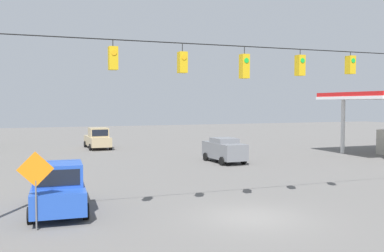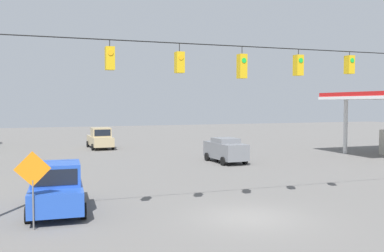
# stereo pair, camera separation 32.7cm
# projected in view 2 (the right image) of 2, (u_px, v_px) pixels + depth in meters

# --- Properties ---
(ground_plane) EXTENTS (140.00, 140.00, 0.00)m
(ground_plane) POSITION_uv_depth(u_px,v_px,m) (249.00, 218.00, 16.96)
(ground_plane) COLOR #605E5B
(overhead_signal_span) EXTENTS (22.32, 0.38, 7.44)m
(overhead_signal_span) POSITION_uv_depth(u_px,v_px,m) (242.00, 95.00, 17.40)
(overhead_signal_span) COLOR slate
(overhead_signal_span) RESTS_ON ground_plane
(sedan_grey_oncoming_far) EXTENTS (2.18, 4.41, 1.89)m
(sedan_grey_oncoming_far) POSITION_uv_depth(u_px,v_px,m) (225.00, 150.00, 32.74)
(sedan_grey_oncoming_far) COLOR slate
(sedan_grey_oncoming_far) RESTS_ON ground_plane
(pickup_truck_tan_withflow_deep) EXTENTS (2.29, 5.17, 2.12)m
(pickup_truck_tan_withflow_deep) POSITION_uv_depth(u_px,v_px,m) (100.00, 139.00, 42.88)
(pickup_truck_tan_withflow_deep) COLOR tan
(pickup_truck_tan_withflow_deep) RESTS_ON ground_plane
(pickup_truck_blue_parked_shoulder) EXTENTS (2.48, 5.43, 2.12)m
(pickup_truck_blue_parked_shoulder) POSITION_uv_depth(u_px,v_px,m) (56.00, 188.00, 17.96)
(pickup_truck_blue_parked_shoulder) COLOR #234CB2
(pickup_truck_blue_parked_shoulder) RESTS_ON ground_plane
(traffic_cone_nearest) EXTENTS (0.32, 0.32, 0.56)m
(traffic_cone_nearest) POSITION_uv_depth(u_px,v_px,m) (54.00, 208.00, 17.37)
(traffic_cone_nearest) COLOR orange
(traffic_cone_nearest) RESTS_ON ground_plane
(traffic_cone_second) EXTENTS (0.32, 0.32, 0.56)m
(traffic_cone_second) POSITION_uv_depth(u_px,v_px,m) (53.00, 195.00, 19.85)
(traffic_cone_second) COLOR orange
(traffic_cone_second) RESTS_ON ground_plane
(traffic_cone_third) EXTENTS (0.32, 0.32, 0.56)m
(traffic_cone_third) POSITION_uv_depth(u_px,v_px,m) (50.00, 187.00, 21.68)
(traffic_cone_third) COLOR orange
(traffic_cone_third) RESTS_ON ground_plane
(traffic_cone_fourth) EXTENTS (0.32, 0.32, 0.56)m
(traffic_cone_fourth) POSITION_uv_depth(u_px,v_px,m) (50.00, 179.00, 24.00)
(traffic_cone_fourth) COLOR orange
(traffic_cone_fourth) RESTS_ON ground_plane
(work_zone_sign) EXTENTS (1.27, 0.06, 2.84)m
(work_zone_sign) POSITION_uv_depth(u_px,v_px,m) (33.00, 175.00, 15.25)
(work_zone_sign) COLOR slate
(work_zone_sign) RESTS_ON ground_plane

